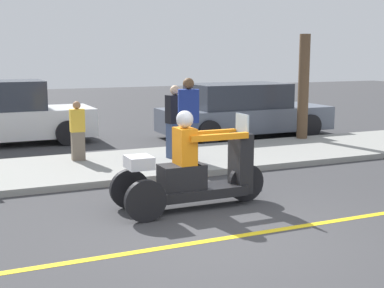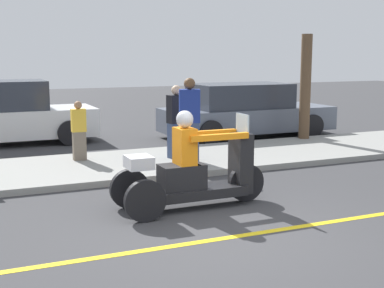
% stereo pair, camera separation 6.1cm
% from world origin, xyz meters
% --- Properties ---
extents(ground_plane, '(60.00, 60.00, 0.00)m').
position_xyz_m(ground_plane, '(0.00, 0.00, 0.00)').
color(ground_plane, '#38383A').
extents(lane_stripe, '(24.00, 0.12, 0.01)m').
position_xyz_m(lane_stripe, '(0.18, 0.00, 0.00)').
color(lane_stripe, gold).
rests_on(lane_stripe, ground).
extents(sidewalk_strip, '(28.00, 2.80, 0.12)m').
position_xyz_m(sidewalk_strip, '(0.00, 4.60, 0.06)').
color(sidewalk_strip, gray).
rests_on(sidewalk_strip, ground).
extents(motorcycle_trike, '(2.42, 0.84, 1.50)m').
position_xyz_m(motorcycle_trike, '(0.19, 1.43, 0.53)').
color(motorcycle_trike, black).
rests_on(motorcycle_trike, ground).
extents(spectator_with_child, '(0.47, 0.37, 1.73)m').
position_xyz_m(spectator_with_child, '(1.23, 3.96, 0.96)').
color(spectator_with_child, '#38476B').
rests_on(spectator_with_child, sidewalk_strip).
extents(spectator_near_curb, '(0.41, 0.30, 1.55)m').
position_xyz_m(spectator_near_curb, '(1.21, 4.63, 0.87)').
color(spectator_near_curb, '#38476B').
rests_on(spectator_near_curb, sidewalk_strip).
extents(spectator_end_of_line, '(0.30, 0.18, 1.24)m').
position_xyz_m(spectator_end_of_line, '(-0.74, 5.22, 0.72)').
color(spectator_end_of_line, '#726656').
rests_on(spectator_end_of_line, sidewalk_strip).
extents(parked_car_lot_right, '(4.53, 1.93, 1.64)m').
position_xyz_m(parked_car_lot_right, '(-1.98, 8.69, 0.76)').
color(parked_car_lot_right, silver).
rests_on(parked_car_lot_right, ground).
extents(parked_car_lot_left, '(4.86, 2.00, 1.50)m').
position_xyz_m(parked_car_lot_left, '(4.39, 7.34, 0.71)').
color(parked_car_lot_left, slate).
rests_on(parked_car_lot_left, ground).
extents(tree_trunk, '(0.28, 0.28, 2.70)m').
position_xyz_m(tree_trunk, '(5.28, 5.75, 1.47)').
color(tree_trunk, brown).
rests_on(tree_trunk, sidewalk_strip).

